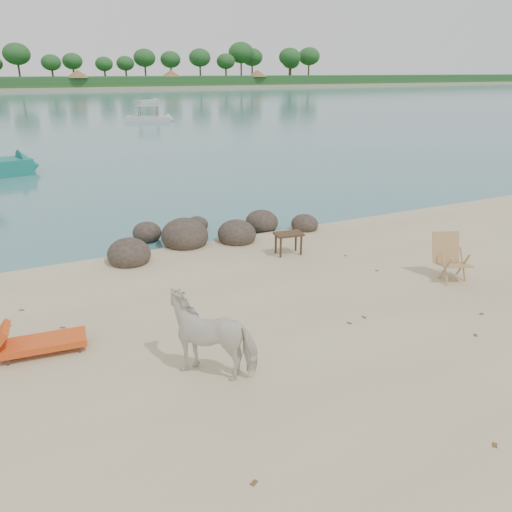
{
  "coord_description": "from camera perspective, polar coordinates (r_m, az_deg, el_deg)",
  "views": [
    {
      "loc": [
        -3.96,
        -6.51,
        4.54
      ],
      "look_at": [
        0.26,
        2.0,
        1.0
      ],
      "focal_mm": 35.0,
      "sensor_mm": 36.0,
      "label": 1
    }
  ],
  "objects": [
    {
      "name": "water",
      "position": [
        96.7,
        -25.01,
        15.94
      ],
      "size": [
        400.0,
        400.0,
        0.0
      ],
      "primitive_type": "plane",
      "color": "#386E70",
      "rests_on": "ground"
    },
    {
      "name": "far_shore",
      "position": [
        176.62,
        -26.3,
        16.98
      ],
      "size": [
        420.0,
        90.0,
        1.4
      ],
      "primitive_type": "cube",
      "color": "tan",
      "rests_on": "ground"
    },
    {
      "name": "far_scenery",
      "position": [
        143.28,
        -26.13,
        17.93
      ],
      "size": [
        420.0,
        18.0,
        9.5
      ],
      "color": "#1E4C1E",
      "rests_on": "ground"
    },
    {
      "name": "boulders",
      "position": [
        14.09,
        -6.0,
        2.32
      ],
      "size": [
        6.34,
        2.85,
        0.96
      ],
      "rotation": [
        0.0,
        0.0,
        -0.18
      ],
      "color": "#302A20",
      "rests_on": "ground"
    },
    {
      "name": "cow",
      "position": [
        7.97,
        -4.93,
        -8.9
      ],
      "size": [
        1.62,
        1.52,
        1.29
      ],
      "primitive_type": "imported",
      "rotation": [
        0.0,
        0.0,
        4.01
      ],
      "color": "silver",
      "rests_on": "ground"
    },
    {
      "name": "side_table",
      "position": [
        13.01,
        3.72,
        1.3
      ],
      "size": [
        0.76,
        0.54,
        0.57
      ],
      "primitive_type": null,
      "rotation": [
        0.0,
        0.0,
        -0.12
      ],
      "color": "#2F2212",
      "rests_on": "ground"
    },
    {
      "name": "lounge_chair",
      "position": [
        9.3,
        -23.13,
        -8.81
      ],
      "size": [
        1.77,
        0.77,
        0.51
      ],
      "primitive_type": null,
      "rotation": [
        0.0,
        0.0,
        -0.1
      ],
      "color": "#D24A18",
      "rests_on": "ground"
    },
    {
      "name": "deck_chair",
      "position": [
        12.17,
        21.81,
        -0.36
      ],
      "size": [
        0.9,
        0.94,
        1.05
      ],
      "primitive_type": null,
      "rotation": [
        0.0,
        0.0,
        -0.39
      ],
      "color": "tan",
      "rests_on": "ground"
    },
    {
      "name": "boat_mid",
      "position": [
        50.79,
        -12.25,
        16.2
      ],
      "size": [
        4.79,
        3.07,
        2.36
      ],
      "primitive_type": null,
      "rotation": [
        0.0,
        0.0,
        -0.45
      ],
      "color": "silver",
      "rests_on": "water"
    },
    {
      "name": "boat_far",
      "position": [
        78.95,
        -12.3,
        16.91
      ],
      "size": [
        4.68,
        3.98,
        0.58
      ],
      "primitive_type": null,
      "rotation": [
        0.0,
        0.0,
        0.66
      ],
      "color": "#B4B5B0",
      "rests_on": "water"
    },
    {
      "name": "dead_leaves",
      "position": [
        9.26,
        7.76,
        -9.1
      ],
      "size": [
        8.51,
        7.04,
        0.0
      ],
      "color": "brown",
      "rests_on": "ground"
    }
  ]
}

